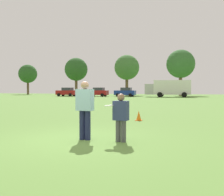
# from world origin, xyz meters

# --- Properties ---
(ground_plane) EXTENTS (141.43, 141.43, 0.00)m
(ground_plane) POSITION_xyz_m (0.00, 0.00, 0.00)
(ground_plane) COLOR #608C3D
(player_thrower) EXTENTS (0.53, 0.34, 1.79)m
(player_thrower) POSITION_xyz_m (0.13, 0.06, 1.01)
(player_thrower) COLOR #1E234C
(player_thrower) RESTS_ON ground
(player_defender) EXTENTS (0.47, 0.31, 1.42)m
(player_defender) POSITION_xyz_m (1.27, 0.04, 0.79)
(player_defender) COLOR #4C4C51
(player_defender) RESTS_ON ground
(frisbee) EXTENTS (0.27, 0.27, 0.05)m
(frisbee) POSITION_xyz_m (0.93, -0.06, 1.07)
(frisbee) COLOR white
(traffic_cone) EXTENTS (0.32, 0.32, 0.48)m
(traffic_cone) POSITION_xyz_m (0.92, 5.34, 0.23)
(traffic_cone) COLOR #D8590C
(traffic_cone) RESTS_ON ground
(parked_car_near_left) EXTENTS (4.25, 2.30, 1.82)m
(parked_car_near_left) POSITION_xyz_m (-20.54, 43.06, 0.92)
(parked_car_near_left) COLOR maroon
(parked_car_near_left) RESTS_ON ground
(parked_car_mid_left) EXTENTS (4.25, 2.30, 1.82)m
(parked_car_mid_left) POSITION_xyz_m (-13.83, 43.55, 0.92)
(parked_car_mid_left) COLOR maroon
(parked_car_mid_left) RESTS_ON ground
(parked_car_center) EXTENTS (4.25, 2.30, 1.82)m
(parked_car_center) POSITION_xyz_m (-8.27, 44.23, 0.92)
(parked_car_center) COLOR navy
(parked_car_center) RESTS_ON ground
(box_truck) EXTENTS (8.56, 3.16, 3.18)m
(box_truck) POSITION_xyz_m (0.37, 43.54, 1.75)
(box_truck) COLOR white
(box_truck) RESTS_ON ground
(tree_west_oak) EXTENTS (5.14, 5.14, 8.35)m
(tree_west_oak) POSITION_xyz_m (-39.19, 57.61, 5.75)
(tree_west_oak) COLOR brown
(tree_west_oak) RESTS_ON ground
(tree_west_maple) EXTENTS (5.69, 5.69, 9.25)m
(tree_west_maple) POSITION_xyz_m (-22.80, 53.42, 6.36)
(tree_west_maple) COLOR brown
(tree_west_maple) RESTS_ON ground
(tree_center_elm) EXTENTS (5.92, 5.92, 9.62)m
(tree_center_elm) POSITION_xyz_m (-10.05, 54.02, 6.62)
(tree_center_elm) COLOR brown
(tree_center_elm) RESTS_ON ground
(tree_east_birch) EXTENTS (6.45, 6.45, 10.48)m
(tree_east_birch) POSITION_xyz_m (2.33, 54.71, 7.21)
(tree_east_birch) COLOR brown
(tree_east_birch) RESTS_ON ground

